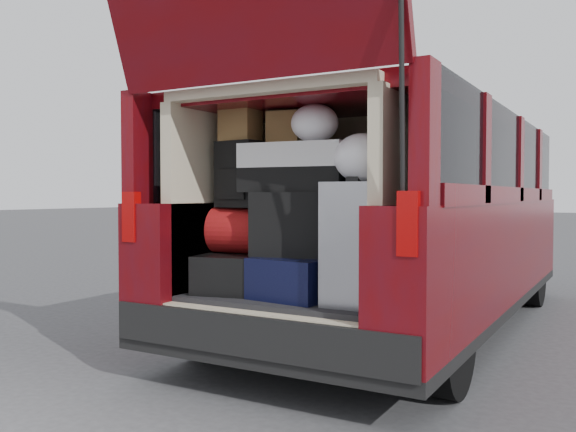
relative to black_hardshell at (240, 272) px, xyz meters
The scene contains 14 objects.
ground 0.79m from the black_hardshell, 19.41° to the right, with size 80.00×80.00×0.00m, color #38383B.
minivan 1.78m from the black_hardshell, 77.05° to the left, with size 1.90×5.35×2.77m.
load_floor 0.57m from the black_hardshell, 19.01° to the left, with size 1.24×1.05×0.55m, color black.
black_hardshell is the anchor object (origin of this frame).
navy_hardshell 0.46m from the black_hardshell, ahead, with size 0.45×0.55×0.24m, color black.
silver_roller 0.86m from the black_hardshell, ahead, with size 0.28×0.45×0.67m, color silver.
red_duffel 0.26m from the black_hardshell, 32.07° to the left, with size 0.44×0.29×0.29m, color maroon.
black_soft_case 0.53m from the black_hardshell, ahead, with size 0.53×0.32×0.38m, color black.
backpack 0.61m from the black_hardshell, 105.73° to the left, with size 0.29×0.18×0.41m, color black.
twotone_duffel 0.76m from the black_hardshell, ahead, with size 0.65×0.34×0.29m, color silver.
grocery_sack_lower 0.92m from the black_hardshell, 117.21° to the left, with size 0.22×0.18×0.20m, color brown.
grocery_sack_upper 0.94m from the black_hardshell, 20.81° to the left, with size 0.20×0.17×0.20m, color brown.
plastic_bag_center 1.04m from the black_hardshell, ahead, with size 0.28×0.27×0.23m, color white.
plastic_bag_right 1.10m from the black_hardshell, ahead, with size 0.31×0.29×0.27m, color white.
Camera 1 is at (1.76, -3.02, 1.15)m, focal length 38.00 mm.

